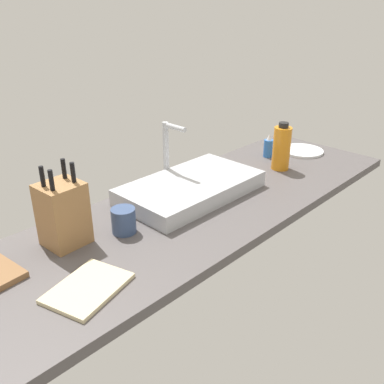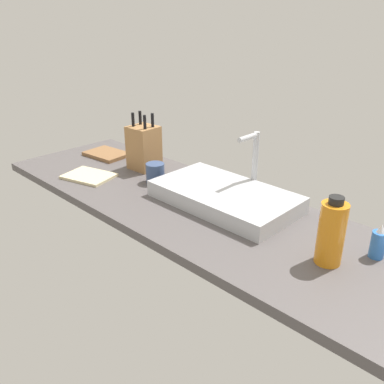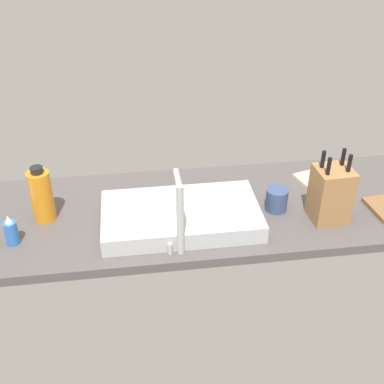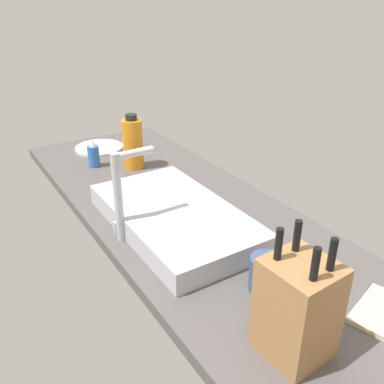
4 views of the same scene
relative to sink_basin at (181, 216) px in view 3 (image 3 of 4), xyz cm
name	(u,v)px [view 3 (image 3 of 4)]	position (x,y,z in cm)	size (l,w,h in cm)	color
countertop_slab	(196,212)	(-6.55, -8.44, -4.93)	(197.35, 59.09, 3.50)	#514C4C
sink_basin	(181,216)	(0.00, 0.00, 0.00)	(55.53, 31.03, 6.35)	#B7BABF
faucet	(179,213)	(2.14, 14.93, 11.84)	(5.50, 12.15, 25.98)	#B7BABF
knife_block	(331,194)	(-52.86, 3.87, 7.21)	(13.18, 12.56, 26.65)	#9E7042
soap_bottle	(11,232)	(57.53, 3.52, 1.60)	(4.54, 4.54, 11.33)	blue
water_bottle	(42,195)	(48.25, -9.49, 6.80)	(7.89, 7.89, 21.43)	orange
dish_towel	(325,179)	(-61.73, -21.38, -2.58)	(21.38, 15.57, 1.20)	beige
coffee_mug	(277,199)	(-36.03, -3.98, 1.12)	(8.06, 8.06, 8.58)	#384C75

